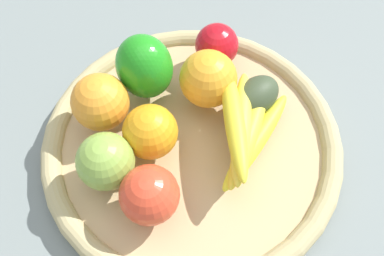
# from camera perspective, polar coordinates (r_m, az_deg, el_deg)

# --- Properties ---
(ground_plane) EXTENTS (2.40, 2.40, 0.00)m
(ground_plane) POSITION_cam_1_polar(r_m,az_deg,el_deg) (0.63, 0.00, -2.75)
(ground_plane) COLOR slate
(ground_plane) RESTS_ON ground
(basket) EXTENTS (0.43, 0.43, 0.04)m
(basket) POSITION_cam_1_polar(r_m,az_deg,el_deg) (0.61, 0.00, -1.95)
(basket) COLOR tan
(basket) RESTS_ON ground_plane
(apple_0) EXTENTS (0.11, 0.11, 0.08)m
(apple_0) POSITION_cam_1_polar(r_m,az_deg,el_deg) (0.51, -5.86, -9.09)
(apple_0) COLOR #DD4227
(apple_0) RESTS_ON basket
(orange_2) EXTENTS (0.09, 0.09, 0.08)m
(orange_2) POSITION_cam_1_polar(r_m,az_deg,el_deg) (0.56, -5.79, -0.34)
(orange_2) COLOR orange
(orange_2) RESTS_ON basket
(orange_1) EXTENTS (0.11, 0.11, 0.08)m
(orange_1) POSITION_cam_1_polar(r_m,az_deg,el_deg) (0.60, 2.23, 6.75)
(orange_1) COLOR orange
(orange_1) RESTS_ON basket
(bell_pepper) EXTENTS (0.11, 0.11, 0.10)m
(bell_pepper) POSITION_cam_1_polar(r_m,az_deg,el_deg) (0.61, -6.54, 8.35)
(bell_pepper) COLOR #1F901B
(bell_pepper) RESTS_ON basket
(banana_bunch) EXTENTS (0.18, 0.16, 0.06)m
(banana_bunch) POSITION_cam_1_polar(r_m,az_deg,el_deg) (0.57, 7.34, -0.27)
(banana_bunch) COLOR yellow
(banana_bunch) RESTS_ON basket
(orange_0) EXTENTS (0.11, 0.11, 0.08)m
(orange_0) POSITION_cam_1_polar(r_m,az_deg,el_deg) (0.59, -12.45, 3.49)
(orange_0) COLOR orange
(orange_0) RESTS_ON basket
(apple_2) EXTENTS (0.09, 0.09, 0.07)m
(apple_2) POSITION_cam_1_polar(r_m,az_deg,el_deg) (0.65, 3.41, 11.26)
(apple_2) COLOR red
(apple_2) RESTS_ON basket
(avocado) EXTENTS (0.08, 0.09, 0.05)m
(avocado) POSITION_cam_1_polar(r_m,az_deg,el_deg) (0.61, 8.71, 4.33)
(avocado) COLOR #36422B
(avocado) RESTS_ON basket
(apple_1) EXTENTS (0.10, 0.10, 0.08)m
(apple_1) POSITION_cam_1_polar(r_m,az_deg,el_deg) (0.54, -11.76, -4.49)
(apple_1) COLOR #82A943
(apple_1) RESTS_ON basket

